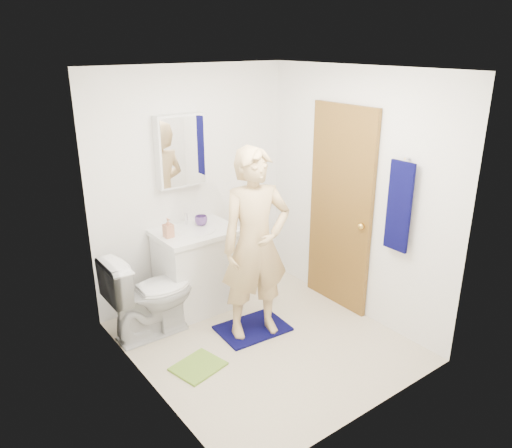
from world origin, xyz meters
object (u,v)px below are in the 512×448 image
Objects in this scene: toilet at (150,294)px; toothbrush_cup at (201,221)px; towel at (399,207)px; vanity_cabinet at (197,271)px; soap_dispenser at (168,228)px; medicine_cabinet at (180,151)px; man at (256,245)px.

toilet is 0.91m from toothbrush_cup.
toothbrush_cup is at bearing 124.44° from towel.
toilet reaches higher than vanity_cabinet.
towel reaches higher than soap_dispenser.
medicine_cabinet reaches higher than vanity_cabinet.
toilet is 0.47× the size of man.
medicine_cabinet reaches higher than toilet.
toilet is at bearing -150.98° from soap_dispenser.
medicine_cabinet is at bearing -55.40° from toilet.
towel is 2.36m from toilet.
medicine_cabinet reaches higher than soap_dispenser.
toothbrush_cup is at bearing 109.26° from man.
towel is (1.18, -1.48, 0.85)m from vanity_cabinet.
soap_dispenser is 0.42m from toothbrush_cup.
toothbrush_cup is 0.83m from man.
soap_dispenser is at bearing -141.18° from medicine_cabinet.
medicine_cabinet is 1.40m from toilet.
vanity_cabinet is at bearing -90.00° from medicine_cabinet.
toilet is at bearing -159.99° from toothbrush_cup.
soap_dispenser is 0.11× the size of man.
toilet is at bearing 143.99° from towel.
toilet is (-0.61, -0.41, -1.19)m from medicine_cabinet.
towel is at bearing -55.39° from medicine_cabinet.
vanity_cabinet is 1.00× the size of towel.
medicine_cabinet reaches higher than towel.
medicine_cabinet is at bearing 38.82° from soap_dispenser.
soap_dispenser is at bearing -176.87° from vanity_cabinet.
vanity_cabinet is at bearing 117.84° from man.
soap_dispenser is at bearing 137.53° from man.
towel is 1.29m from man.
vanity_cabinet is 0.97× the size of toilet.
man reaches higher than soap_dispenser.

